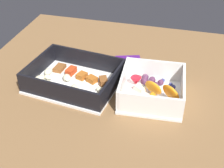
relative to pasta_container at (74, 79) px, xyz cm
name	(u,v)px	position (x,y,z in cm)	size (l,w,h in cm)	color
table_surface	(118,96)	(11.85, -0.50, -2.63)	(80.00, 80.00, 2.00)	brown
pasta_container	(74,79)	(0.00, 0.00, 0.00)	(23.62, 19.19, 5.49)	white
fruit_bowl	(152,90)	(20.10, -0.09, 0.48)	(15.80, 16.31, 5.92)	white
candy_bar	(128,59)	(10.88, 14.66, -1.03)	(7.00, 2.40, 1.20)	#51197A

